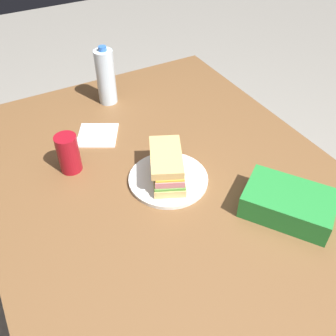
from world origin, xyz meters
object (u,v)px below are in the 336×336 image
object	(u,v)px
dining_table	(184,222)
sandwich	(167,166)
water_bottle_tall	(106,77)
soda_can_red	(68,153)
paper_plate	(168,179)
chip_bag	(288,203)

from	to	relation	value
dining_table	sandwich	size ratio (longest dim) A/B	7.47
sandwich	water_bottle_tall	world-z (taller)	water_bottle_tall
soda_can_red	water_bottle_tall	xyz separation A→B (m)	(0.31, -0.25, 0.04)
paper_plate	soda_can_red	world-z (taller)	soda_can_red
chip_bag	dining_table	bearing A→B (deg)	-162.00
paper_plate	sandwich	bearing A→B (deg)	1.75
soda_can_red	chip_bag	xyz separation A→B (m)	(-0.45, -0.45, -0.03)
chip_bag	water_bottle_tall	world-z (taller)	water_bottle_tall
soda_can_red	paper_plate	bearing A→B (deg)	-128.83
chip_bag	paper_plate	bearing A→B (deg)	-174.89
dining_table	sandwich	distance (m)	0.17
paper_plate	water_bottle_tall	size ratio (longest dim) A/B	1.07
dining_table	paper_plate	bearing A→B (deg)	0.53
paper_plate	chip_bag	size ratio (longest dim) A/B	1.02
soda_can_red	water_bottle_tall	size ratio (longest dim) A/B	0.56
paper_plate	sandwich	size ratio (longest dim) A/B	1.14
dining_table	sandwich	bearing A→B (deg)	0.58
paper_plate	sandwich	xyz separation A→B (m)	(0.00, 0.00, 0.05)
sandwich	soda_can_red	size ratio (longest dim) A/B	1.68
sandwich	soda_can_red	xyz separation A→B (m)	(0.18, 0.23, 0.01)
chip_bag	water_bottle_tall	xyz separation A→B (m)	(0.76, 0.21, 0.07)
dining_table	water_bottle_tall	xyz separation A→B (m)	(0.59, -0.01, 0.19)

